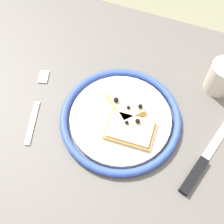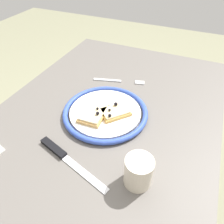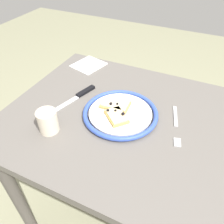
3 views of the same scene
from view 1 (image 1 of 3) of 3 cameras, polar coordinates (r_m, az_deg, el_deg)
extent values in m
plane|color=gray|center=(1.42, -1.15, -15.42)|extent=(6.00, 6.00, 0.00)
cube|color=#5B5651|center=(0.71, -2.20, -0.93)|extent=(0.93, 0.70, 0.03)
cylinder|color=#4C4742|center=(1.30, -13.54, 7.34)|extent=(0.05, 0.05, 0.73)
cylinder|color=white|center=(0.69, 1.61, -1.30)|extent=(0.23, 0.23, 0.01)
torus|color=#334FB2|center=(0.68, 1.62, -1.16)|extent=(0.27, 0.27, 0.02)
cube|color=tan|center=(0.66, 3.46, -3.45)|extent=(0.11, 0.08, 0.01)
cube|color=beige|center=(0.65, 3.50, -3.15)|extent=(0.10, 0.07, 0.01)
sphere|color=black|center=(0.65, 4.85, -1.72)|extent=(0.01, 0.01, 0.01)
sphere|color=black|center=(0.65, 2.80, -1.99)|extent=(0.01, 0.01, 0.01)
cube|color=tan|center=(0.69, 2.61, 1.49)|extent=(0.11, 0.10, 0.01)
cube|color=beige|center=(0.68, 2.64, 1.84)|extent=(0.09, 0.09, 0.01)
sphere|color=black|center=(0.68, 0.76, 2.30)|extent=(0.01, 0.01, 0.01)
sphere|color=black|center=(0.67, 3.11, 0.88)|extent=(0.01, 0.01, 0.01)
sphere|color=black|center=(0.67, 5.35, 1.08)|extent=(0.01, 0.01, 0.01)
cube|color=silver|center=(0.72, 19.75, -3.99)|extent=(0.06, 0.15, 0.00)
cube|color=black|center=(0.66, 15.13, -11.45)|extent=(0.05, 0.09, 0.01)
cube|color=#BABABA|center=(0.71, -14.72, -1.97)|extent=(0.04, 0.11, 0.00)
cube|color=#BABABA|center=(0.77, -12.70, 6.45)|extent=(0.03, 0.04, 0.00)
cylinder|color=beige|center=(0.75, 19.92, 6.21)|extent=(0.07, 0.07, 0.08)
camera|label=2|loc=(0.66, 59.53, 21.89)|focal=34.03mm
camera|label=3|loc=(0.94, 0.40, 56.81)|focal=36.29mm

